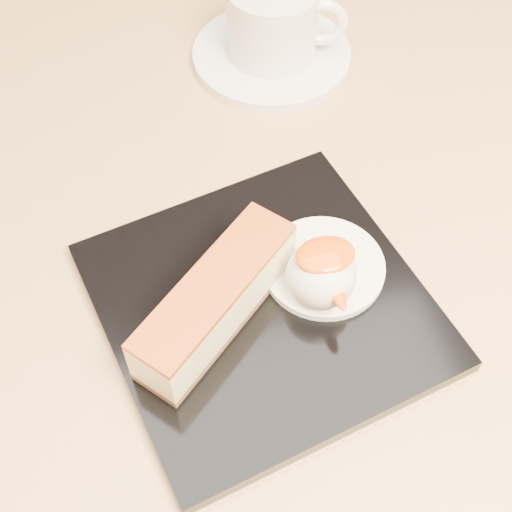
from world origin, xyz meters
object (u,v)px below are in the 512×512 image
object	(u,v)px
table	(194,345)
cheesecake	(216,301)
dessert_plate	(263,305)
saucer	(272,55)
ice_cream_scoop	(321,275)
coffee_cup	(275,20)

from	to	relation	value
table	cheesecake	size ratio (longest dim) A/B	6.08
dessert_plate	cheesecake	size ratio (longest dim) A/B	1.67
cheesecake	saucer	xyz separation A→B (m)	(0.12, 0.27, -0.03)
table	ice_cream_scoop	distance (m)	0.22
dessert_plate	saucer	size ratio (longest dim) A/B	1.47
dessert_plate	saucer	bearing A→B (deg)	72.81
table	dessert_plate	distance (m)	0.18
table	saucer	distance (m)	0.29
saucer	coffee_cup	distance (m)	0.04
table	dessert_plate	size ratio (longest dim) A/B	3.64
ice_cream_scoop	table	bearing A→B (deg)	139.03
table	coffee_cup	xyz separation A→B (m)	(0.13, 0.20, 0.20)
table	ice_cream_scoop	xyz separation A→B (m)	(0.09, -0.08, 0.19)
dessert_plate	ice_cream_scoop	bearing A→B (deg)	-7.13
cheesecake	dessert_plate	bearing A→B (deg)	-31.95
dessert_plate	coffee_cup	world-z (taller)	coffee_cup
cheesecake	ice_cream_scoop	distance (m)	0.08
cheesecake	coffee_cup	xyz separation A→B (m)	(0.12, 0.27, 0.01)
table	coffee_cup	size ratio (longest dim) A/B	7.39
saucer	ice_cream_scoop	bearing A→B (deg)	-98.92
dessert_plate	ice_cream_scoop	size ratio (longest dim) A/B	4.47
table	ice_cream_scoop	world-z (taller)	ice_cream_scoop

